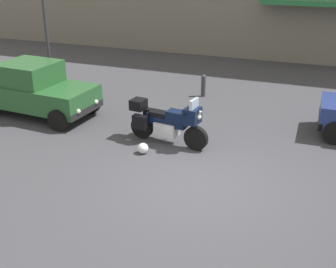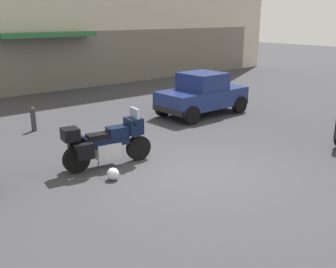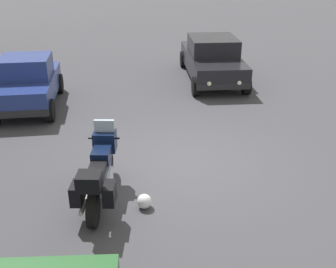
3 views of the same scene
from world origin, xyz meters
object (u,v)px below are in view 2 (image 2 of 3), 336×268
bollard_curbside (33,118)px  motorcycle (106,142)px  car_compact_side (202,94)px  helmet (113,174)px

bollard_curbside → motorcycle: bearing=-87.1°
motorcycle → car_compact_side: (5.43, 2.30, 0.15)m
helmet → motorcycle: bearing=67.2°
motorcycle → car_compact_side: size_ratio=0.64×
helmet → bollard_curbside: size_ratio=0.36×
motorcycle → helmet: size_ratio=8.06×
helmet → car_compact_side: bearing=28.3°
motorcycle → bollard_curbside: bearing=100.8°
car_compact_side → bollard_curbside: (-5.64, 1.85, -0.35)m
motorcycle → car_compact_side: 5.89m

